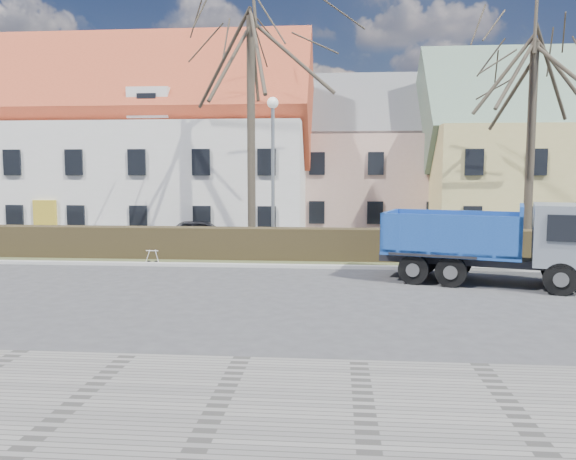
# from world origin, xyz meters

# --- Properties ---
(ground) EXTENTS (120.00, 120.00, 0.00)m
(ground) POSITION_xyz_m (0.00, 0.00, 0.00)
(ground) COLOR #39393C
(sidewalk_near) EXTENTS (80.00, 5.00, 0.08)m
(sidewalk_near) POSITION_xyz_m (0.00, -8.50, 0.04)
(sidewalk_near) COLOR slate
(sidewalk_near) RESTS_ON ground
(curb_far) EXTENTS (80.00, 0.30, 0.12)m
(curb_far) POSITION_xyz_m (0.00, 4.60, 0.06)
(curb_far) COLOR #ADACA9
(curb_far) RESTS_ON ground
(grass_strip) EXTENTS (80.00, 3.00, 0.10)m
(grass_strip) POSITION_xyz_m (0.00, 6.20, 0.05)
(grass_strip) COLOR #414929
(grass_strip) RESTS_ON ground
(hedge) EXTENTS (60.00, 0.90, 1.30)m
(hedge) POSITION_xyz_m (0.00, 6.00, 0.65)
(hedge) COLOR #2C2416
(hedge) RESTS_ON ground
(building_white) EXTENTS (26.80, 10.80, 9.50)m
(building_white) POSITION_xyz_m (-13.00, 16.00, 4.75)
(building_white) COLOR silver
(building_white) RESTS_ON ground
(building_pink) EXTENTS (10.80, 8.80, 8.00)m
(building_pink) POSITION_xyz_m (4.00, 20.00, 4.00)
(building_pink) COLOR tan
(building_pink) RESTS_ON ground
(tree_1) EXTENTS (9.20, 9.20, 12.65)m
(tree_1) POSITION_xyz_m (-2.00, 8.50, 6.33)
(tree_1) COLOR #373026
(tree_1) RESTS_ON ground
(tree_2) EXTENTS (8.00, 8.00, 11.00)m
(tree_2) POSITION_xyz_m (10.00, 8.50, 5.50)
(tree_2) COLOR #373026
(tree_2) RESTS_ON ground
(dump_truck) EXTENTS (7.27, 4.46, 2.73)m
(dump_truck) POSITION_xyz_m (6.45, 2.19, 1.36)
(dump_truck) COLOR navy
(dump_truck) RESTS_ON ground
(streetlight) EXTENTS (0.53, 0.53, 6.78)m
(streetlight) POSITION_xyz_m (-0.87, 7.00, 3.39)
(streetlight) COLOR gray
(streetlight) RESTS_ON ground
(cart_frame) EXTENTS (0.75, 0.48, 0.65)m
(cart_frame) POSITION_xyz_m (-5.58, 4.82, 0.32)
(cart_frame) COLOR silver
(cart_frame) RESTS_ON ground
(parked_car_a) EXTENTS (4.07, 2.09, 1.33)m
(parked_car_a) POSITION_xyz_m (-4.76, 10.44, 0.66)
(parked_car_a) COLOR black
(parked_car_a) RESTS_ON ground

